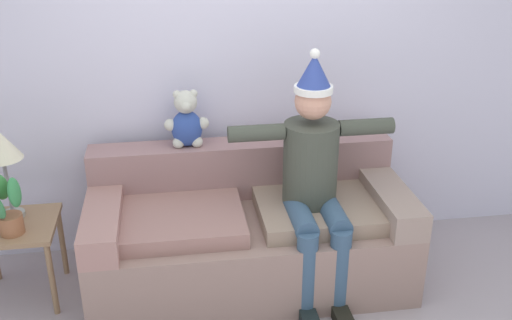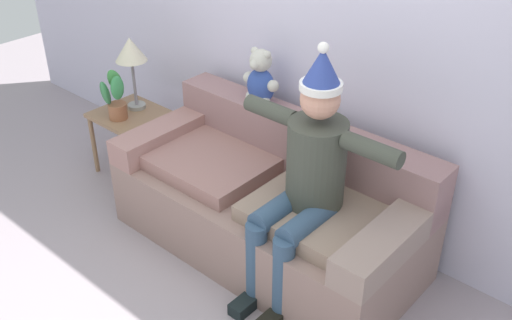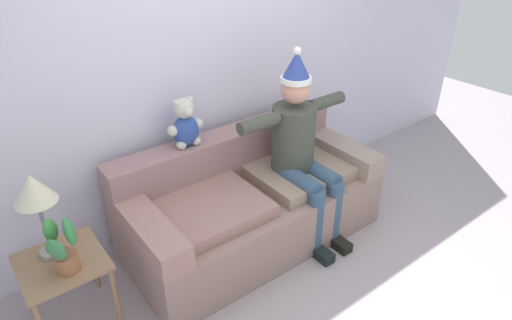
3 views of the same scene
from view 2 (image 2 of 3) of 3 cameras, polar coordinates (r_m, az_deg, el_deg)
back_wall at (r=3.81m, az=7.17°, el=12.08°), size 7.00×0.10×2.70m
couch at (r=3.88m, az=1.47°, el=-4.16°), size 2.02×0.94×0.84m
person_seated at (r=3.33m, az=4.78°, el=-1.54°), size 1.02×0.77×1.55m
teddy_bear at (r=3.95m, az=0.43°, el=7.79°), size 0.29×0.17×0.38m
side_table at (r=4.74m, az=-12.01°, el=3.59°), size 0.50×0.49×0.52m
table_lamp at (r=4.59m, az=-11.94°, el=10.03°), size 0.24×0.24×0.57m
potted_plant at (r=4.56m, az=-13.40°, el=5.88°), size 0.23×0.23×0.39m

